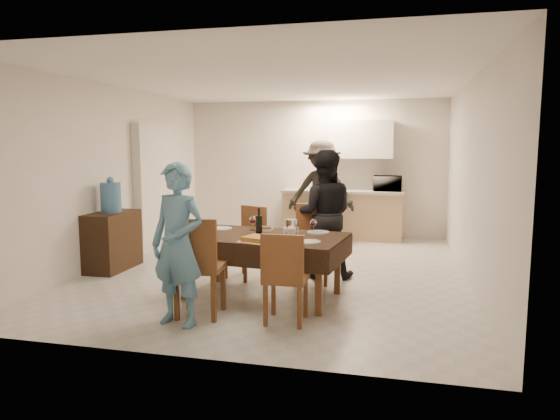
{
  "coord_description": "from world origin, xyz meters",
  "views": [
    {
      "loc": [
        1.6,
        -6.64,
        1.73
      ],
      "look_at": [
        0.1,
        -0.3,
        0.89
      ],
      "focal_mm": 32.0,
      "sensor_mm": 36.0,
      "label": 1
    }
  ],
  "objects_px": {
    "person_kitchen": "(321,192)",
    "dining_table": "(262,238)",
    "person_near": "(178,244)",
    "water_pitcher": "(291,228)",
    "console": "(113,241)",
    "water_jug": "(111,197)",
    "person_far": "(324,214)",
    "savoury_tart": "(262,239)",
    "microwave": "(388,183)",
    "wine_bottle": "(259,221)"
  },
  "relations": [
    {
      "from": "person_kitchen",
      "to": "water_pitcher",
      "type": "bearing_deg",
      "value": -86.78
    },
    {
      "from": "microwave",
      "to": "person_kitchen",
      "type": "height_order",
      "value": "person_kitchen"
    },
    {
      "from": "console",
      "to": "person_far",
      "type": "distance_m",
      "value": 2.99
    },
    {
      "from": "water_jug",
      "to": "person_kitchen",
      "type": "height_order",
      "value": "person_kitchen"
    },
    {
      "from": "person_far",
      "to": "microwave",
      "type": "bearing_deg",
      "value": -112.88
    },
    {
      "from": "person_far",
      "to": "wine_bottle",
      "type": "bearing_deg",
      "value": 50.92
    },
    {
      "from": "microwave",
      "to": "person_near",
      "type": "height_order",
      "value": "person_near"
    },
    {
      "from": "console",
      "to": "person_far",
      "type": "height_order",
      "value": "person_far"
    },
    {
      "from": "wine_bottle",
      "to": "person_kitchen",
      "type": "distance_m",
      "value": 3.43
    },
    {
      "from": "person_near",
      "to": "water_pitcher",
      "type": "bearing_deg",
      "value": 61.12
    },
    {
      "from": "water_pitcher",
      "to": "savoury_tart",
      "type": "xyz_separation_m",
      "value": [
        -0.25,
        -0.33,
        -0.07
      ]
    },
    {
      "from": "dining_table",
      "to": "person_far",
      "type": "relative_size",
      "value": 1.16
    },
    {
      "from": "console",
      "to": "savoury_tart",
      "type": "xyz_separation_m",
      "value": [
        2.49,
        -1.15,
        0.34
      ]
    },
    {
      "from": "dining_table",
      "to": "person_kitchen",
      "type": "height_order",
      "value": "person_kitchen"
    },
    {
      "from": "savoury_tart",
      "to": "microwave",
      "type": "bearing_deg",
      "value": 74.33
    },
    {
      "from": "savoury_tart",
      "to": "person_kitchen",
      "type": "distance_m",
      "value": 3.86
    },
    {
      "from": "water_jug",
      "to": "microwave",
      "type": "distance_m",
      "value": 4.86
    },
    {
      "from": "dining_table",
      "to": "savoury_tart",
      "type": "bearing_deg",
      "value": -68.47
    },
    {
      "from": "savoury_tart",
      "to": "person_far",
      "type": "xyz_separation_m",
      "value": [
        0.45,
        1.43,
        0.09
      ]
    },
    {
      "from": "microwave",
      "to": "person_far",
      "type": "height_order",
      "value": "person_far"
    },
    {
      "from": "dining_table",
      "to": "microwave",
      "type": "bearing_deg",
      "value": 78.36
    },
    {
      "from": "person_kitchen",
      "to": "person_near",
      "type": "bearing_deg",
      "value": -98.81
    },
    {
      "from": "water_jug",
      "to": "microwave",
      "type": "xyz_separation_m",
      "value": [
        3.7,
        3.15,
        0.03
      ]
    },
    {
      "from": "person_far",
      "to": "water_pitcher",
      "type": "bearing_deg",
      "value": 71.58
    },
    {
      "from": "console",
      "to": "water_jug",
      "type": "height_order",
      "value": "water_jug"
    },
    {
      "from": "person_far",
      "to": "person_kitchen",
      "type": "xyz_separation_m",
      "value": [
        -0.4,
        2.42,
        0.08
      ]
    },
    {
      "from": "dining_table",
      "to": "water_jug",
      "type": "distance_m",
      "value": 2.54
    },
    {
      "from": "water_pitcher",
      "to": "person_far",
      "type": "height_order",
      "value": "person_far"
    },
    {
      "from": "console",
      "to": "person_kitchen",
      "type": "bearing_deg",
      "value": 46.73
    },
    {
      "from": "console",
      "to": "water_pitcher",
      "type": "bearing_deg",
      "value": -16.67
    },
    {
      "from": "dining_table",
      "to": "person_kitchen",
      "type": "distance_m",
      "value": 3.48
    },
    {
      "from": "dining_table",
      "to": "person_far",
      "type": "height_order",
      "value": "person_far"
    },
    {
      "from": "water_jug",
      "to": "savoury_tart",
      "type": "bearing_deg",
      "value": -24.79
    },
    {
      "from": "savoury_tart",
      "to": "person_near",
      "type": "bearing_deg",
      "value": -134.13
    },
    {
      "from": "water_jug",
      "to": "microwave",
      "type": "height_order",
      "value": "water_jug"
    },
    {
      "from": "person_far",
      "to": "person_kitchen",
      "type": "height_order",
      "value": "person_kitchen"
    },
    {
      "from": "water_pitcher",
      "to": "microwave",
      "type": "height_order",
      "value": "microwave"
    },
    {
      "from": "dining_table",
      "to": "person_kitchen",
      "type": "bearing_deg",
      "value": 94.29
    },
    {
      "from": "person_kitchen",
      "to": "console",
      "type": "bearing_deg",
      "value": -133.27
    },
    {
      "from": "savoury_tart",
      "to": "person_kitchen",
      "type": "bearing_deg",
      "value": 89.23
    },
    {
      "from": "savoury_tart",
      "to": "person_kitchen",
      "type": "xyz_separation_m",
      "value": [
        0.05,
        3.85,
        0.17
      ]
    },
    {
      "from": "console",
      "to": "wine_bottle",
      "type": "bearing_deg",
      "value": -17.11
    },
    {
      "from": "console",
      "to": "person_near",
      "type": "distance_m",
      "value": 2.62
    },
    {
      "from": "water_pitcher",
      "to": "person_kitchen",
      "type": "xyz_separation_m",
      "value": [
        -0.2,
        3.52,
        0.1
      ]
    },
    {
      "from": "wine_bottle",
      "to": "person_kitchen",
      "type": "bearing_deg",
      "value": 86.63
    },
    {
      "from": "console",
      "to": "person_kitchen",
      "type": "relative_size",
      "value": 0.48
    },
    {
      "from": "wine_bottle",
      "to": "savoury_tart",
      "type": "bearing_deg",
      "value": -70.77
    },
    {
      "from": "person_kitchen",
      "to": "dining_table",
      "type": "bearing_deg",
      "value": -92.5
    },
    {
      "from": "wine_bottle",
      "to": "microwave",
      "type": "height_order",
      "value": "microwave"
    },
    {
      "from": "console",
      "to": "person_near",
      "type": "bearing_deg",
      "value": -44.67
    }
  ]
}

